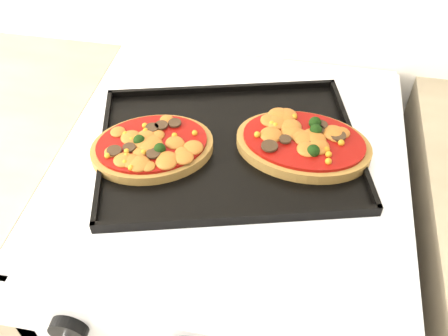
% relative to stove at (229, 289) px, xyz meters
% --- Properties ---
extents(stove, '(0.60, 0.60, 0.91)m').
position_rel_stove_xyz_m(stove, '(0.00, 0.00, 0.00)').
color(stove, silver).
rests_on(stove, floor).
extents(knob_left, '(0.05, 0.02, 0.05)m').
position_rel_stove_xyz_m(knob_left, '(-0.17, -0.33, 0.40)').
color(knob_left, black).
rests_on(knob_left, control_panel).
extents(baking_tray, '(0.50, 0.42, 0.02)m').
position_rel_stove_xyz_m(baking_tray, '(-0.00, 0.00, 0.47)').
color(baking_tray, black).
rests_on(baking_tray, stove).
extents(pizza_left, '(0.25, 0.22, 0.03)m').
position_rel_stove_xyz_m(pizza_left, '(-0.13, -0.03, 0.48)').
color(pizza_left, olive).
rests_on(pizza_left, baking_tray).
extents(pizza_right, '(0.24, 0.17, 0.03)m').
position_rel_stove_xyz_m(pizza_right, '(0.12, 0.02, 0.48)').
color(pizza_right, olive).
rests_on(pizza_right, baking_tray).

